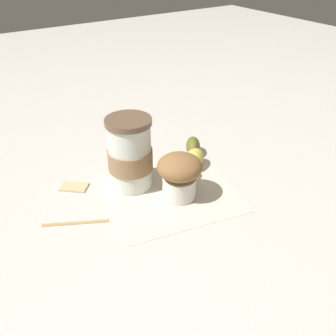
# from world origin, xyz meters

# --- Properties ---
(ground_plane) EXTENTS (3.00, 3.00, 0.00)m
(ground_plane) POSITION_xyz_m (0.00, 0.00, 0.00)
(ground_plane) COLOR beige
(paper_napkin) EXTENTS (0.27, 0.27, 0.00)m
(paper_napkin) POSITION_xyz_m (0.00, 0.00, 0.00)
(paper_napkin) COLOR beige
(paper_napkin) RESTS_ON ground_plane
(coffee_cup) EXTENTS (0.08, 0.08, 0.14)m
(coffee_cup) POSITION_xyz_m (-0.05, 0.06, 0.07)
(coffee_cup) COLOR silver
(coffee_cup) RESTS_ON paper_napkin
(muffin) EXTENTS (0.08, 0.08, 0.09)m
(muffin) POSITION_xyz_m (0.01, -0.03, 0.05)
(muffin) COLOR white
(muffin) RESTS_ON paper_napkin
(banana) EXTENTS (0.14, 0.13, 0.04)m
(banana) POSITION_xyz_m (0.09, 0.05, 0.02)
(banana) COLOR #D6CC4C
(banana) RESTS_ON paper_napkin
(sugar_packet) EXTENTS (0.06, 0.06, 0.01)m
(sugar_packet) POSITION_xyz_m (-0.14, 0.11, 0.00)
(sugar_packet) COLOR #E0B27F
(sugar_packet) RESTS_ON ground_plane
(wooden_stirrer) EXTENTS (0.10, 0.06, 0.00)m
(wooden_stirrer) POSITION_xyz_m (-0.18, 0.01, 0.00)
(wooden_stirrer) COLOR tan
(wooden_stirrer) RESTS_ON ground_plane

